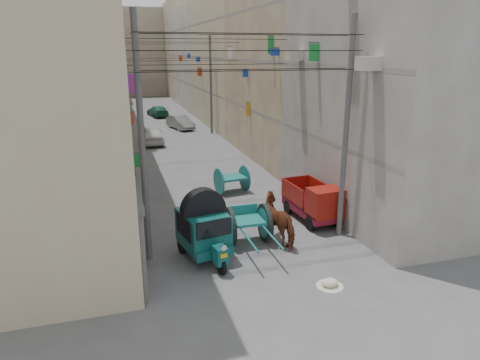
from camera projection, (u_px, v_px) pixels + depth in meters
name	position (u px, v px, depth m)	size (l,w,h in m)	color
ground	(328.00, 352.00, 10.06)	(140.00, 140.00, 0.00)	#4B4B4D
building_row_left	(65.00, 55.00, 37.32)	(8.00, 62.00, 14.00)	tan
building_row_right	(240.00, 54.00, 41.67)	(8.00, 62.00, 14.00)	#A29D97
end_cap_building	(136.00, 53.00, 68.73)	(22.00, 10.00, 13.00)	#B6A790
shutters_left	(131.00, 181.00, 18.08)	(0.18, 14.40, 2.88)	#49494E
signboards	(180.00, 103.00, 28.93)	(8.22, 40.52, 5.67)	#173EA3
ac_units	(331.00, 33.00, 15.93)	(0.70, 6.55, 3.35)	#B1AB9F
utility_poles	(192.00, 102.00, 24.50)	(7.40, 22.20, 8.00)	#4E4E50
overhead_cables	(200.00, 51.00, 21.31)	(7.40, 22.52, 1.12)	black
auto_rickshaw	(204.00, 227.00, 14.40)	(1.86, 2.75, 1.87)	black
tonga_cart	(248.00, 224.00, 15.57)	(1.55, 3.17, 1.43)	black
mini_truck	(316.00, 204.00, 17.41)	(1.52, 3.05, 1.67)	black
second_cart	(232.00, 179.00, 21.23)	(1.64, 1.50, 1.30)	#166360
feed_sack	(330.00, 283.00, 12.82)	(0.51, 0.41, 0.25)	beige
horse	(281.00, 220.00, 15.62)	(0.94, 2.06, 1.74)	brown
distant_car_white	(152.00, 135.00, 32.36)	(1.57, 3.89, 1.33)	silver
distant_car_grey	(180.00, 122.00, 38.52)	(1.29, 3.69, 1.21)	slate
distant_car_green	(158.00, 111.00, 45.88)	(1.61, 3.95, 1.15)	#1E5942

